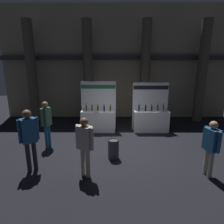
# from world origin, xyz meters

# --- Properties ---
(ground_plane) EXTENTS (26.76, 26.76, 0.00)m
(ground_plane) POSITION_xyz_m (0.00, 0.00, 0.00)
(ground_plane) COLOR black
(hall_colonnade) EXTENTS (13.38, 1.27, 6.43)m
(hall_colonnade) POSITION_xyz_m (-0.00, 4.37, 3.12)
(hall_colonnade) COLOR gray
(hall_colonnade) RESTS_ON ground_plane
(exhibitor_booth_0) EXTENTS (1.67, 0.73, 2.35)m
(exhibitor_booth_0) POSITION_xyz_m (-0.89, 1.86, 0.60)
(exhibitor_booth_0) COLOR white
(exhibitor_booth_0) RESTS_ON ground_plane
(exhibitor_booth_1) EXTENTS (1.70, 0.66, 2.28)m
(exhibitor_booth_1) POSITION_xyz_m (1.61, 1.86, 0.60)
(exhibitor_booth_1) COLOR white
(exhibitor_booth_1) RESTS_ON ground_plane
(trash_bin) EXTENTS (0.37, 0.37, 0.65)m
(trash_bin) POSITION_xyz_m (-0.17, -0.88, 0.33)
(trash_bin) COLOR #38383D
(trash_bin) RESTS_ON ground_plane
(visitor_0) EXTENTS (0.33, 0.56, 1.59)m
(visitor_0) POSITION_xyz_m (2.46, -1.87, 0.95)
(visitor_0) COLOR #ADA393
(visitor_0) RESTS_ON ground_plane
(visitor_2) EXTENTS (0.34, 0.49, 1.76)m
(visitor_2) POSITION_xyz_m (-2.69, 0.04, 1.05)
(visitor_2) COLOR navy
(visitor_2) RESTS_ON ground_plane
(visitor_3) EXTENTS (0.46, 0.44, 1.84)m
(visitor_3) POSITION_xyz_m (-2.56, -1.64, 1.11)
(visitor_3) COLOR #23232D
(visitor_3) RESTS_ON ground_plane
(visitor_4) EXTENTS (0.51, 0.43, 1.69)m
(visitor_4) POSITION_xyz_m (-0.95, -1.91, 1.02)
(visitor_4) COLOR #ADA393
(visitor_4) RESTS_ON ground_plane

